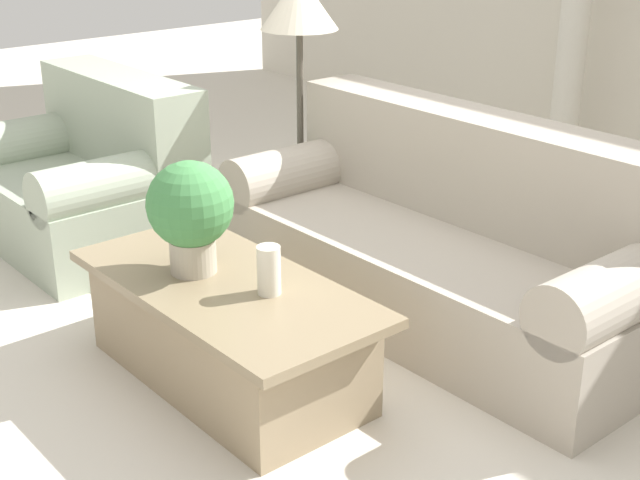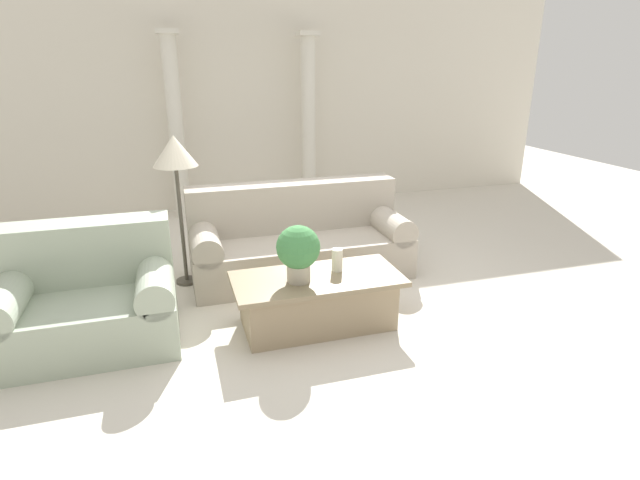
{
  "view_description": "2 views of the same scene",
  "coord_description": "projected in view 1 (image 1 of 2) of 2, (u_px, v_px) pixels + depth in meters",
  "views": [
    {
      "loc": [
        2.63,
        -2.28,
        1.9
      ],
      "look_at": [
        0.18,
        -0.21,
        0.59
      ],
      "focal_mm": 50.0,
      "sensor_mm": 36.0,
      "label": 1
    },
    {
      "loc": [
        -1.07,
        -4.07,
        2.07
      ],
      "look_at": [
        0.13,
        -0.1,
        0.59
      ],
      "focal_mm": 28.0,
      "sensor_mm": 36.0,
      "label": 2
    }
  ],
  "objects": [
    {
      "name": "sofa_long",
      "position": [
        448.0,
        240.0,
        4.09
      ],
      "size": [
        2.18,
        0.91,
        0.91
      ],
      "color": "#ADA393",
      "rests_on": "ground_plane"
    },
    {
      "name": "potted_plant",
      "position": [
        190.0,
        210.0,
        3.47
      ],
      "size": [
        0.34,
        0.34,
        0.46
      ],
      "color": "#B2A893",
      "rests_on": "coffee_table"
    },
    {
      "name": "floor_lamp",
      "position": [
        299.0,
        12.0,
        4.59
      ],
      "size": [
        0.41,
        0.41,
        1.45
      ],
      "color": "#4C473D",
      "rests_on": "ground_plane"
    },
    {
      "name": "loveseat",
      "position": [
        89.0,
        177.0,
        4.93
      ],
      "size": [
        1.3,
        0.91,
        0.91
      ],
      "color": "#A3B09A",
      "rests_on": "ground_plane"
    },
    {
      "name": "pillar_candle",
      "position": [
        269.0,
        270.0,
        3.35
      ],
      "size": [
        0.09,
        0.09,
        0.19
      ],
      "color": "silver",
      "rests_on": "coffee_table"
    },
    {
      "name": "coffee_table",
      "position": [
        227.0,
        330.0,
        3.56
      ],
      "size": [
        1.37,
        0.65,
        0.44
      ],
      "color": "#998466",
      "rests_on": "ground_plane"
    },
    {
      "name": "ground_plane",
      "position": [
        329.0,
        340.0,
        3.94
      ],
      "size": [
        16.0,
        16.0,
        0.0
      ],
      "primitive_type": "plane",
      "color": "silver"
    }
  ]
}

